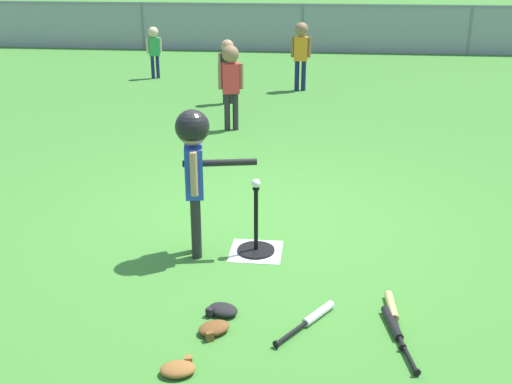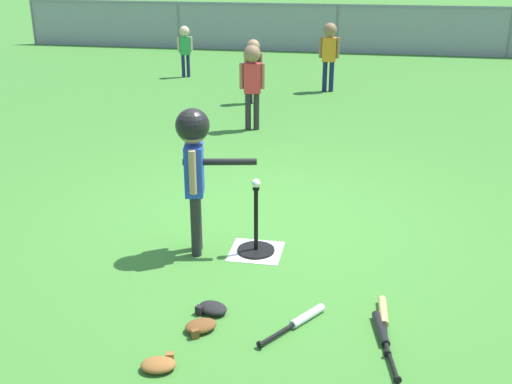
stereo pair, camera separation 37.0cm
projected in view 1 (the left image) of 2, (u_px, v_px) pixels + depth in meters
The scene contains 16 objects.
ground_plane at pixel (262, 223), 5.90m from camera, with size 60.00×60.00×0.00m, color #3D7A2D.
home_plate at pixel (256, 251), 5.35m from camera, with size 0.44×0.44×0.01m, color white.
batting_tee at pixel (256, 242), 5.32m from camera, with size 0.32×0.32×0.59m.
baseball_on_tee at pixel (256, 183), 5.12m from camera, with size 0.07×0.07×0.07m, color white.
batter_child at pixel (194, 154), 4.98m from camera, with size 0.64×0.35×1.26m.
fielder_deep_left at pixel (301, 47), 11.03m from camera, with size 0.36×0.24×1.20m.
fielder_deep_right at pixel (231, 76), 8.61m from camera, with size 0.35×0.24×1.19m.
fielder_near_right at pixel (154, 45), 12.12m from camera, with size 0.28×0.20×1.00m.
fielder_deep_center at pixel (228, 63), 10.14m from camera, with size 0.31×0.21×1.04m.
spare_bat_silver at pixel (313, 317), 4.35m from camera, with size 0.41×0.56×0.06m.
spare_bat_wood at pixel (393, 311), 4.42m from camera, with size 0.09×0.67×0.06m.
spare_bat_black at pixel (395, 329), 4.21m from camera, with size 0.19×0.72×0.06m.
glove_by_plate at pixel (214, 328), 4.21m from camera, with size 0.27×0.26×0.07m.
glove_near_bats at pixel (178, 369), 3.81m from camera, with size 0.25×0.21×0.07m.
glove_tossed_aside at pixel (222, 310), 4.43m from camera, with size 0.26×0.23×0.07m.
outfield_fence at pixel (302, 26), 15.23m from camera, with size 16.06×0.06×1.15m.
Camera 1 is at (0.50, -5.36, 2.44)m, focal length 43.77 mm.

